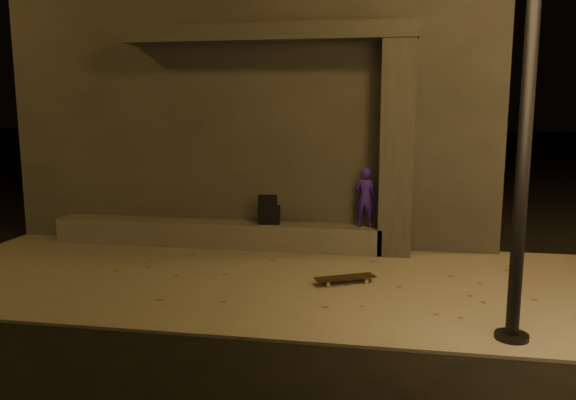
% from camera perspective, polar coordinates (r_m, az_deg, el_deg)
% --- Properties ---
extents(ground, '(120.00, 120.00, 0.00)m').
position_cam_1_polar(ground, '(6.56, -4.48, -13.32)').
color(ground, black).
rests_on(ground, ground).
extents(sidewalk, '(11.00, 4.40, 0.04)m').
position_cam_1_polar(sidewalk, '(8.39, -1.05, -8.05)').
color(sidewalk, slate).
rests_on(sidewalk, ground).
extents(building, '(9.00, 5.10, 5.22)m').
position_cam_1_polar(building, '(12.61, -1.66, 9.67)').
color(building, '#363331').
rests_on(building, ground).
extents(ledge, '(6.00, 0.55, 0.45)m').
position_cam_1_polar(ledge, '(10.33, -7.39, -3.41)').
color(ledge, '#54514C').
rests_on(ledge, sidewalk).
extents(column, '(0.55, 0.55, 3.60)m').
position_cam_1_polar(column, '(9.64, 10.96, 5.07)').
color(column, '#363331').
rests_on(column, sidewalk).
extents(canopy, '(5.00, 0.70, 0.28)m').
position_cam_1_polar(canopy, '(9.95, -2.00, 16.55)').
color(canopy, '#363331').
rests_on(canopy, column).
extents(skateboarder, '(0.42, 0.31, 1.03)m').
position_cam_1_polar(skateboarder, '(9.73, 7.87, 0.25)').
color(skateboarder, '#301694').
rests_on(skateboarder, ledge).
extents(backpack, '(0.40, 0.28, 0.54)m').
position_cam_1_polar(backpack, '(9.99, -1.94, -1.37)').
color(backpack, black).
rests_on(backpack, ledge).
extents(skateboard, '(0.89, 0.60, 0.10)m').
position_cam_1_polar(skateboard, '(8.15, 5.82, -7.88)').
color(skateboard, black).
rests_on(skateboard, sidewalk).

